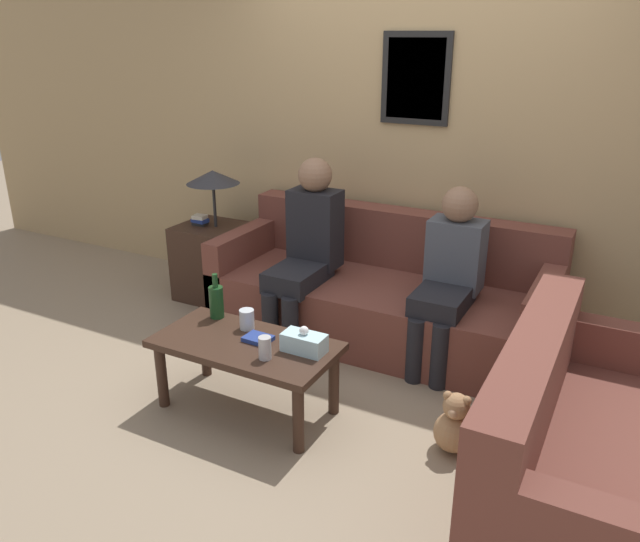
% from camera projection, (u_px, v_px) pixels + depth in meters
% --- Properties ---
extents(ground_plane, '(16.00, 16.00, 0.00)m').
position_uv_depth(ground_plane, '(348.00, 367.00, 3.96)').
color(ground_plane, gray).
extents(wall_back, '(9.00, 0.08, 2.60)m').
position_uv_depth(wall_back, '(415.00, 138.00, 4.34)').
color(wall_back, tan).
rests_on(wall_back, ground_plane).
extents(couch_main, '(2.28, 0.92, 0.82)m').
position_uv_depth(couch_main, '(382.00, 296.00, 4.31)').
color(couch_main, brown).
rests_on(couch_main, ground_plane).
extents(couch_side, '(0.92, 1.55, 0.82)m').
position_uv_depth(couch_side, '(597.00, 465.00, 2.63)').
color(couch_side, brown).
rests_on(couch_side, ground_plane).
extents(coffee_table, '(1.01, 0.51, 0.42)m').
position_uv_depth(coffee_table, '(246.00, 352.00, 3.40)').
color(coffee_table, '#382319').
rests_on(coffee_table, ground_plane).
extents(side_table_with_lamp, '(0.50, 0.48, 1.03)m').
position_uv_depth(side_table_with_lamp, '(212.00, 252.00, 4.90)').
color(side_table_with_lamp, '#382319').
rests_on(side_table_with_lamp, ground_plane).
extents(wine_bottle, '(0.08, 0.08, 0.27)m').
position_uv_depth(wine_bottle, '(216.00, 301.00, 3.63)').
color(wine_bottle, '#19421E').
rests_on(wine_bottle, coffee_table).
extents(drinking_glass, '(0.08, 0.08, 0.11)m').
position_uv_depth(drinking_glass, '(247.00, 319.00, 3.51)').
color(drinking_glass, silver).
rests_on(drinking_glass, coffee_table).
extents(book_stack, '(0.15, 0.12, 0.02)m').
position_uv_depth(book_stack, '(258.00, 339.00, 3.39)').
color(book_stack, navy).
rests_on(book_stack, coffee_table).
extents(soda_can, '(0.07, 0.07, 0.12)m').
position_uv_depth(soda_can, '(265.00, 348.00, 3.18)').
color(soda_can, '#BCBCC1').
rests_on(soda_can, coffee_table).
extents(tissue_box, '(0.23, 0.12, 0.15)m').
position_uv_depth(tissue_box, '(304.00, 342.00, 3.26)').
color(tissue_box, silver).
rests_on(tissue_box, coffee_table).
extents(person_left, '(0.34, 0.65, 1.22)m').
position_uv_depth(person_left, '(307.00, 244.00, 4.21)').
color(person_left, black).
rests_on(person_left, ground_plane).
extents(person_right, '(0.34, 0.62, 1.12)m').
position_uv_depth(person_right, '(449.00, 272.00, 3.83)').
color(person_right, black).
rests_on(person_right, ground_plane).
extents(teddy_bear, '(0.21, 0.21, 0.33)m').
position_uv_depth(teddy_bear, '(455.00, 426.00, 3.13)').
color(teddy_bear, '#A87A51').
rests_on(teddy_bear, ground_plane).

